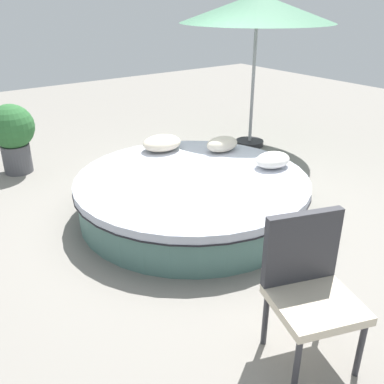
% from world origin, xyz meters
% --- Properties ---
extents(ground_plane, '(16.00, 16.00, 0.00)m').
position_xyz_m(ground_plane, '(0.00, 0.00, 0.00)').
color(ground_plane, gray).
extents(round_bed, '(2.48, 2.48, 0.44)m').
position_xyz_m(round_bed, '(0.00, 0.00, 0.23)').
color(round_bed, '#4C726B').
rests_on(round_bed, ground_plane).
extents(throw_pillow_0, '(0.42, 0.32, 0.17)m').
position_xyz_m(throw_pillow_0, '(0.90, -0.30, 0.53)').
color(throw_pillow_0, white).
rests_on(throw_pillow_0, round_bed).
extents(throw_pillow_1, '(0.43, 0.28, 0.18)m').
position_xyz_m(throw_pillow_1, '(0.78, 0.44, 0.53)').
color(throw_pillow_1, beige).
rests_on(throw_pillow_1, round_bed).
extents(throw_pillow_2, '(0.49, 0.40, 0.19)m').
position_xyz_m(throw_pillow_2, '(0.21, 0.91, 0.54)').
color(throw_pillow_2, beige).
rests_on(throw_pillow_2, round_bed).
extents(patio_chair, '(0.66, 0.64, 0.98)m').
position_xyz_m(patio_chair, '(-0.57, -2.02, 0.56)').
color(patio_chair, '#333338').
rests_on(patio_chair, ground_plane).
extents(patio_umbrella, '(2.21, 2.21, 2.22)m').
position_xyz_m(patio_umbrella, '(2.14, 1.35, 2.00)').
color(patio_umbrella, '#262628').
rests_on(patio_umbrella, ground_plane).
extents(planter, '(0.59, 0.59, 0.92)m').
position_xyz_m(planter, '(-1.17, 2.39, 0.54)').
color(planter, '#4C4C51').
rests_on(planter, ground_plane).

